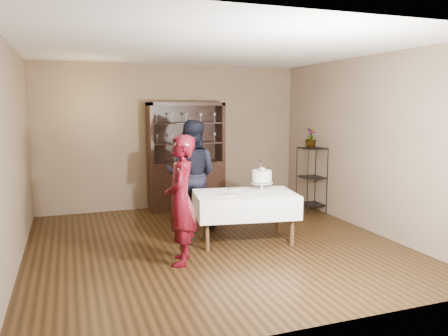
{
  "coord_description": "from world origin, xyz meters",
  "views": [
    {
      "loc": [
        -1.87,
        -5.64,
        1.95
      ],
      "look_at": [
        0.19,
        0.1,
        1.07
      ],
      "focal_mm": 35.0,
      "sensor_mm": 36.0,
      "label": 1
    }
  ],
  "objects_px": {
    "china_hutch": "(186,174)",
    "potted_plant": "(311,138)",
    "cake_table": "(245,204)",
    "cake": "(262,177)",
    "plant_etagere": "(312,177)",
    "woman": "(181,200)",
    "man": "(191,175)"
  },
  "relations": [
    {
      "from": "china_hutch",
      "to": "potted_plant",
      "type": "distance_m",
      "value": 2.4
    },
    {
      "from": "cake_table",
      "to": "cake",
      "type": "relative_size",
      "value": 3.43
    },
    {
      "from": "plant_etagere",
      "to": "potted_plant",
      "type": "height_order",
      "value": "potted_plant"
    },
    {
      "from": "woman",
      "to": "china_hutch",
      "type": "bearing_deg",
      "value": -178.57
    },
    {
      "from": "cake_table",
      "to": "woman",
      "type": "relative_size",
      "value": 0.96
    },
    {
      "from": "china_hutch",
      "to": "cake_table",
      "type": "xyz_separation_m",
      "value": [
        0.28,
        -2.24,
        -0.12
      ]
    },
    {
      "from": "china_hutch",
      "to": "man",
      "type": "height_order",
      "value": "china_hutch"
    },
    {
      "from": "plant_etagere",
      "to": "cake_table",
      "type": "distance_m",
      "value": 2.16
    },
    {
      "from": "cake_table",
      "to": "woman",
      "type": "height_order",
      "value": "woman"
    },
    {
      "from": "plant_etagere",
      "to": "man",
      "type": "relative_size",
      "value": 0.7
    },
    {
      "from": "man",
      "to": "cake",
      "type": "relative_size",
      "value": 3.84
    },
    {
      "from": "cake_table",
      "to": "man",
      "type": "xyz_separation_m",
      "value": [
        -0.54,
        0.92,
        0.32
      ]
    },
    {
      "from": "man",
      "to": "cake_table",
      "type": "bearing_deg",
      "value": 148.3
    },
    {
      "from": "cake",
      "to": "woman",
      "type": "bearing_deg",
      "value": -152.8
    },
    {
      "from": "china_hutch",
      "to": "cake",
      "type": "xyz_separation_m",
      "value": [
        0.61,
        -2.08,
        0.22
      ]
    },
    {
      "from": "man",
      "to": "woman",
      "type": "bearing_deg",
      "value": 97.8
    },
    {
      "from": "woman",
      "to": "man",
      "type": "height_order",
      "value": "man"
    },
    {
      "from": "plant_etagere",
      "to": "cake",
      "type": "height_order",
      "value": "plant_etagere"
    },
    {
      "from": "china_hutch",
      "to": "man",
      "type": "xyz_separation_m",
      "value": [
        -0.26,
        -1.32,
        0.2
      ]
    },
    {
      "from": "china_hutch",
      "to": "plant_etagere",
      "type": "height_order",
      "value": "china_hutch"
    },
    {
      "from": "plant_etagere",
      "to": "cake",
      "type": "distance_m",
      "value": 1.8
    },
    {
      "from": "china_hutch",
      "to": "plant_etagere",
      "type": "distance_m",
      "value": 2.33
    },
    {
      "from": "plant_etagere",
      "to": "potted_plant",
      "type": "distance_m",
      "value": 0.71
    },
    {
      "from": "plant_etagere",
      "to": "potted_plant",
      "type": "relative_size",
      "value": 3.43
    },
    {
      "from": "potted_plant",
      "to": "woman",
      "type": "bearing_deg",
      "value": -148.03
    },
    {
      "from": "cake",
      "to": "cake_table",
      "type": "bearing_deg",
      "value": -153.56
    },
    {
      "from": "cake_table",
      "to": "man",
      "type": "distance_m",
      "value": 1.11
    },
    {
      "from": "cake",
      "to": "china_hutch",
      "type": "bearing_deg",
      "value": 106.44
    },
    {
      "from": "plant_etagere",
      "to": "woman",
      "type": "xyz_separation_m",
      "value": [
        -2.89,
        -1.75,
        0.15
      ]
    },
    {
      "from": "china_hutch",
      "to": "potted_plant",
      "type": "xyz_separation_m",
      "value": [
        2.06,
        -1.01,
        0.7
      ]
    },
    {
      "from": "potted_plant",
      "to": "cake_table",
      "type": "bearing_deg",
      "value": -145.48
    },
    {
      "from": "plant_etagere",
      "to": "man",
      "type": "distance_m",
      "value": 2.37
    }
  ]
}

